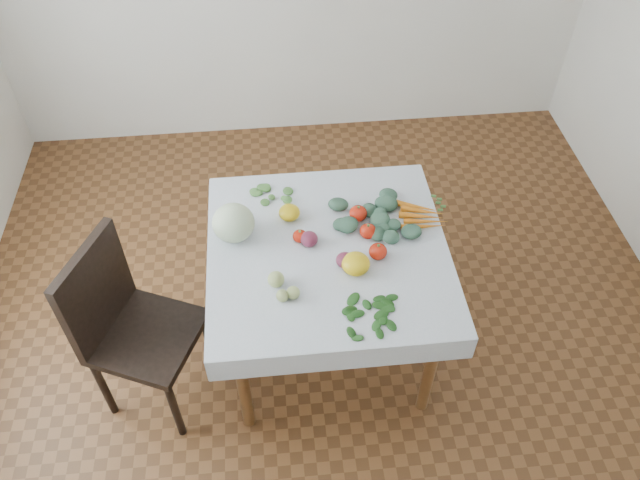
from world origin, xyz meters
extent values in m
plane|color=brown|center=(0.00, 0.00, 0.00)|extent=(4.00, 4.00, 0.00)
cube|color=brown|center=(0.00, 0.00, 0.73)|extent=(1.00, 1.00, 0.04)
cylinder|color=brown|center=(-0.44, -0.44, 0.35)|extent=(0.06, 0.06, 0.71)
cylinder|color=brown|center=(0.44, -0.44, 0.35)|extent=(0.06, 0.06, 0.71)
cylinder|color=brown|center=(-0.44, 0.44, 0.35)|extent=(0.06, 0.06, 0.71)
cylinder|color=brown|center=(0.44, 0.44, 0.35)|extent=(0.06, 0.06, 0.71)
cube|color=white|center=(0.00, 0.00, 0.75)|extent=(1.12, 1.12, 0.01)
cube|color=black|center=(-0.87, -0.21, 0.48)|extent=(0.59, 0.59, 0.04)
cube|color=black|center=(-1.06, -0.13, 0.74)|extent=(0.22, 0.43, 0.49)
cylinder|color=black|center=(-1.12, -0.31, 0.23)|extent=(0.04, 0.04, 0.46)
cylinder|color=black|center=(-0.77, -0.46, 0.23)|extent=(0.04, 0.04, 0.46)
cylinder|color=black|center=(-0.97, 0.04, 0.23)|extent=(0.04, 0.04, 0.46)
cylinder|color=black|center=(-0.62, -0.11, 0.23)|extent=(0.04, 0.04, 0.46)
ellipsoid|color=beige|center=(-0.43, 0.13, 0.85)|extent=(0.24, 0.24, 0.18)
ellipsoid|color=red|center=(0.17, 0.19, 0.79)|extent=(0.11, 0.11, 0.08)
ellipsoid|color=red|center=(0.22, -0.07, 0.79)|extent=(0.09, 0.09, 0.07)
ellipsoid|color=red|center=(-0.13, 0.07, 0.79)|extent=(0.08, 0.08, 0.06)
ellipsoid|color=red|center=(0.20, 0.07, 0.79)|extent=(0.10, 0.10, 0.07)
ellipsoid|color=yellow|center=(-0.17, 0.23, 0.79)|extent=(0.13, 0.13, 0.07)
ellipsoid|color=yellow|center=(0.11, -0.14, 0.80)|extent=(0.13, 0.13, 0.09)
ellipsoid|color=#571937|center=(0.06, -0.10, 0.79)|extent=(0.08, 0.08, 0.07)
ellipsoid|color=#571937|center=(-0.08, 0.04, 0.79)|extent=(0.10, 0.10, 0.07)
ellipsoid|color=#AFBD6D|center=(-0.19, -0.24, 0.78)|extent=(0.06, 0.06, 0.05)
ellipsoid|color=#AFBD6D|center=(-0.23, -0.21, 0.78)|extent=(0.06, 0.06, 0.05)
ellipsoid|color=#AFBD6D|center=(-0.21, -0.29, 0.78)|extent=(0.06, 0.06, 0.05)
cone|color=orange|center=(0.48, 0.23, 0.77)|extent=(0.21, 0.11, 0.03)
cone|color=orange|center=(0.48, 0.19, 0.77)|extent=(0.22, 0.09, 0.03)
cone|color=orange|center=(0.48, 0.16, 0.77)|extent=(0.22, 0.08, 0.03)
cone|color=orange|center=(0.48, 0.12, 0.77)|extent=(0.22, 0.06, 0.03)
cone|color=orange|center=(0.48, 0.09, 0.77)|extent=(0.22, 0.04, 0.03)
ellipsoid|color=#3A5F49|center=(0.26, 0.16, 0.78)|extent=(0.08, 0.08, 0.05)
ellipsoid|color=#3A5F49|center=(0.21, 0.19, 0.78)|extent=(0.08, 0.08, 0.05)
ellipsoid|color=#3A5F49|center=(0.23, 0.12, 0.78)|extent=(0.08, 0.08, 0.05)
ellipsoid|color=#3A5F49|center=(0.27, 0.20, 0.78)|extent=(0.08, 0.08, 0.05)
ellipsoid|color=#3A5F49|center=(0.16, 0.16, 0.78)|extent=(0.08, 0.08, 0.05)
ellipsoid|color=#3A5F49|center=(0.30, 0.12, 0.78)|extent=(0.08, 0.08, 0.05)
ellipsoid|color=#3A5F49|center=(0.22, 0.24, 0.78)|extent=(0.08, 0.08, 0.05)
ellipsoid|color=#3A5F49|center=(0.17, 0.09, 0.78)|extent=(0.08, 0.08, 0.05)
ellipsoid|color=#3A5F49|center=(0.34, 0.18, 0.78)|extent=(0.08, 0.08, 0.05)
ellipsoid|color=#3A5F49|center=(0.12, 0.22, 0.78)|extent=(0.08, 0.08, 0.05)
ellipsoid|color=#3A5F49|center=(0.27, 0.06, 0.78)|extent=(0.08, 0.08, 0.05)
ellipsoid|color=#3A5F49|center=(0.29, 0.27, 0.78)|extent=(0.08, 0.08, 0.05)
ellipsoid|color=#3A5F49|center=(0.08, 0.11, 0.78)|extent=(0.08, 0.08, 0.05)
ellipsoid|color=#3A5F49|center=(0.39, 0.12, 0.78)|extent=(0.08, 0.08, 0.05)
ellipsoid|color=#3A5F49|center=(0.15, 0.30, 0.78)|extent=(0.08, 0.08, 0.05)
ellipsoid|color=#1C5219|center=(0.18, -0.42, 0.76)|extent=(0.06, 0.04, 0.01)
ellipsoid|color=#1C5219|center=(0.15, -0.39, 0.76)|extent=(0.06, 0.04, 0.01)
ellipsoid|color=#1C5219|center=(0.16, -0.44, 0.76)|extent=(0.06, 0.04, 0.01)
ellipsoid|color=#1C5219|center=(0.20, -0.39, 0.76)|extent=(0.06, 0.04, 0.01)
ellipsoid|color=#1C5219|center=(0.12, -0.41, 0.76)|extent=(0.06, 0.04, 0.01)
ellipsoid|color=#1C5219|center=(0.20, -0.44, 0.76)|extent=(0.06, 0.04, 0.01)
ellipsoid|color=#1C5219|center=(0.17, -0.36, 0.76)|extent=(0.06, 0.04, 0.01)
ellipsoid|color=#1C5219|center=(0.12, -0.45, 0.76)|extent=(0.06, 0.04, 0.01)
ellipsoid|color=#1C5219|center=(0.23, -0.41, 0.76)|extent=(0.06, 0.04, 0.01)
ellipsoid|color=#1C5219|center=(0.11, -0.37, 0.76)|extent=(0.06, 0.04, 0.01)
ellipsoid|color=#1C5219|center=(0.18, -0.48, 0.76)|extent=(0.06, 0.04, 0.01)
ellipsoid|color=#1C5219|center=(0.21, -0.35, 0.76)|extent=(0.06, 0.04, 0.01)
ellipsoid|color=#1C5219|center=(0.07, -0.43, 0.76)|extent=(0.06, 0.04, 0.01)
ellipsoid|color=#1C5219|center=(0.25, -0.45, 0.76)|extent=(0.06, 0.04, 0.01)
ellipsoid|color=#1C5219|center=(0.13, -0.33, 0.76)|extent=(0.06, 0.04, 0.01)
ellipsoid|color=#1C5219|center=(0.12, -0.50, 0.76)|extent=(0.06, 0.04, 0.01)
ellipsoid|color=#1C5219|center=(0.27, -0.37, 0.76)|extent=(0.06, 0.04, 0.01)
ellipsoid|color=#1C5219|center=(0.05, -0.38, 0.76)|extent=(0.06, 0.04, 0.01)
ellipsoid|color=#54853D|center=(-0.23, 0.40, 0.77)|extent=(0.04, 0.04, 0.02)
ellipsoid|color=#54853D|center=(-0.26, 0.41, 0.77)|extent=(0.04, 0.04, 0.02)
ellipsoid|color=#54853D|center=(-0.25, 0.38, 0.77)|extent=(0.04, 0.04, 0.02)
ellipsoid|color=#54853D|center=(-0.23, 0.42, 0.77)|extent=(0.04, 0.04, 0.02)
ellipsoid|color=#54853D|center=(-0.29, 0.39, 0.77)|extent=(0.04, 0.04, 0.02)
ellipsoid|color=#54853D|center=(-0.20, 0.38, 0.77)|extent=(0.04, 0.04, 0.02)
ellipsoid|color=#54853D|center=(-0.26, 0.45, 0.77)|extent=(0.04, 0.04, 0.02)
ellipsoid|color=#54853D|center=(-0.28, 0.35, 0.77)|extent=(0.04, 0.04, 0.02)
ellipsoid|color=#54853D|center=(-0.18, 0.42, 0.77)|extent=(0.04, 0.04, 0.02)
ellipsoid|color=#54853D|center=(-0.33, 0.43, 0.77)|extent=(0.04, 0.04, 0.02)
ellipsoid|color=#54853D|center=(-0.21, 0.33, 0.77)|extent=(0.04, 0.04, 0.02)
camera|label=1|loc=(-0.24, -1.95, 2.91)|focal=35.00mm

